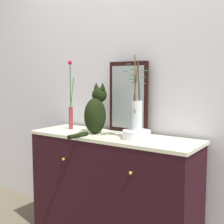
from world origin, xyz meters
The scene contains 7 objects.
wall_back centered at (0.00, 0.29, 1.30)m, with size 4.40×0.08×2.60m, color silver.
sideboard centered at (0.00, 0.00, 0.43)m, with size 1.37×0.45×0.85m.
mirror_leaning centered at (0.03, 0.19, 1.14)m, with size 0.35×0.03×0.57m.
cat_sitting centered at (-0.15, -0.01, 1.03)m, with size 0.16×0.41×0.40m.
vase_slim_green centered at (-0.46, 0.03, 1.04)m, with size 0.06×0.04×0.59m.
bowl_porcelain centered at (0.23, -0.02, 0.89)m, with size 0.20×0.20×0.06m, color silver.
vase_glass_clear centered at (0.23, -0.02, 1.06)m, with size 0.18×0.15×0.54m.
Camera 1 is at (1.31, -1.90, 1.29)m, focal length 48.64 mm.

